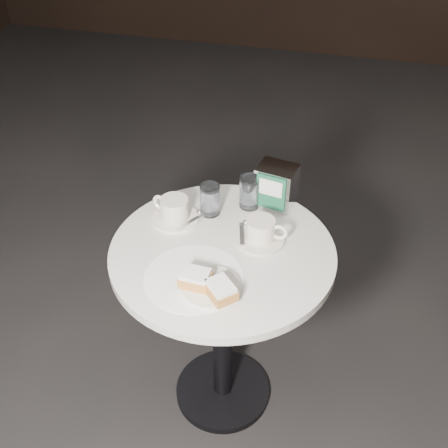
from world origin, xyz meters
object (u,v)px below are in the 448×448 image
(cafe_table, at_px, (223,294))
(water_glass_left, at_px, (210,200))
(beignet_plate, at_px, (209,285))
(water_glass_right, at_px, (250,192))
(napkin_dispenser, at_px, (276,186))
(coffee_cup_left, at_px, (174,211))
(coffee_cup_right, at_px, (261,232))

(cafe_table, relative_size, water_glass_left, 6.94)
(beignet_plate, distance_m, water_glass_right, 0.42)
(water_glass_left, height_order, napkin_dispenser, napkin_dispenser)
(cafe_table, bearing_deg, coffee_cup_left, 150.17)
(coffee_cup_right, bearing_deg, water_glass_left, 153.23)
(beignet_plate, bearing_deg, cafe_table, 92.67)
(cafe_table, relative_size, beignet_plate, 3.38)
(water_glass_right, height_order, napkin_dispenser, napkin_dispenser)
(cafe_table, height_order, coffee_cup_left, coffee_cup_left)
(coffee_cup_right, bearing_deg, water_glass_right, 113.94)
(cafe_table, bearing_deg, beignet_plate, -87.33)
(cafe_table, bearing_deg, napkin_dispenser, 67.00)
(water_glass_left, height_order, water_glass_right, water_glass_right)
(cafe_table, relative_size, coffee_cup_right, 4.53)
(coffee_cup_left, relative_size, coffee_cup_right, 1.19)
(coffee_cup_right, bearing_deg, napkin_dispenser, 88.01)
(cafe_table, xyz_separation_m, coffee_cup_left, (-0.19, 0.11, 0.23))
(coffee_cup_right, height_order, water_glass_left, water_glass_left)
(cafe_table, relative_size, water_glass_right, 6.61)
(coffee_cup_right, bearing_deg, cafe_table, -145.51)
(cafe_table, distance_m, coffee_cup_right, 0.27)
(beignet_plate, height_order, napkin_dispenser, napkin_dispenser)
(cafe_table, xyz_separation_m, water_glass_right, (0.03, 0.24, 0.25))
(water_glass_right, bearing_deg, cafe_table, -97.80)
(water_glass_left, distance_m, napkin_dispenser, 0.23)
(beignet_plate, height_order, water_glass_right, water_glass_right)
(water_glass_right, bearing_deg, coffee_cup_right, -66.92)
(cafe_table, height_order, napkin_dispenser, napkin_dispenser)
(coffee_cup_left, relative_size, water_glass_right, 1.73)
(coffee_cup_left, relative_size, water_glass_left, 1.82)
(beignet_plate, relative_size, water_glass_left, 2.05)
(coffee_cup_left, xyz_separation_m, water_glass_left, (0.10, 0.06, 0.02))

